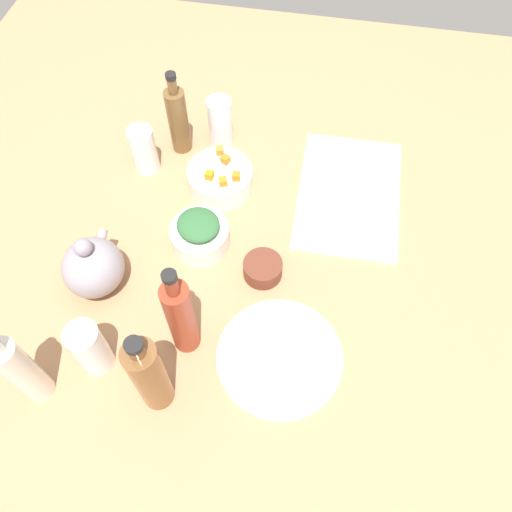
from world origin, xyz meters
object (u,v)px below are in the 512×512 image
Objects in this scene: bottle_3 at (21,370)px; plate_tofu at (280,357)px; cutting_board at (349,194)px; drinking_glass_1 at (220,122)px; bowl_greens at (200,236)px; bowl_carrots at (220,178)px; teapot at (93,267)px; bottle_2 at (149,375)px; bottle_1 at (178,119)px; drinking_glass_2 at (90,348)px; drinking_glass_0 at (144,150)px; bowl_small_side at (263,269)px; bottle_0 at (181,317)px.

plate_tofu is at bearing -71.73° from bottle_3.
drinking_glass_1 is (11.95, 33.76, 5.97)cm from cutting_board.
bowl_greens is 17.15cm from bowl_carrots.
teapot is 29.03cm from bottle_2.
bowl_carrots is 17.83cm from bottle_1.
drinking_glass_2 reaches higher than plate_tofu.
bowl_greens is 33.42cm from drinking_glass_2.
bottle_2 is (-51.91, 0.25, 8.01)cm from bowl_carrots.
bowl_carrots is 19.53cm from drinking_glass_0.
bottle_3 is 1.98× the size of drinking_glass_0.
bowl_greens is 44.33cm from bottle_3.
bowl_greens is 32.23cm from drinking_glass_1.
plate_tofu is at bearing -147.05° from bottle_1.
bowl_carrots is 15.55cm from drinking_glass_1.
cutting_board is at bearing -84.69° from bowl_carrots.
cutting_board is at bearing -12.54° from plate_tofu.
bowl_small_side is at bearing 146.98° from cutting_board.
teapot is at bearing 125.75° from bowl_greens.
bowl_carrots is 59.88cm from bottle_3.
plate_tofu is at bearing 167.46° from cutting_board.
plate_tofu is at bearing -156.54° from drinking_glass_1.
plate_tofu is 1.61× the size of bowl_carrots.
bowl_small_side is 41.21cm from drinking_glass_1.
bottle_0 reaches higher than bowl_small_side.
bottle_3 is 57.87cm from drinking_glass_0.
bowl_small_side reaches higher than cutting_board.
bottle_2 is 1.02× the size of bottle_3.
bottle_1 is (33.24, 26.80, 7.23)cm from bowl_small_side.
drinking_glass_1 reaches higher than plate_tofu.
bottle_0 is 11.84cm from bottle_2.
bowl_greens is at bearing -157.14° from bottle_1.
bowl_greens is (-19.98, 31.30, 2.32)cm from cutting_board.
bottle_3 is at bearing 129.73° from drinking_glass_2.
drinking_glass_2 is at bearing -173.88° from drinking_glass_0.
cutting_board is 30.02cm from bowl_small_side.
drinking_glass_1 is at bearing 70.50° from cutting_board.
bottle_2 reaches higher than teapot.
bottle_0 is at bearing 146.68° from cutting_board.
plate_tofu is at bearing -91.02° from bottle_0.
bottle_2 reaches higher than cutting_board.
teapot is 1.17× the size of drinking_glass_2.
drinking_glass_2 is at bearing 178.86° from bottle_1.
bottle_3 reaches higher than bottle_1.
bottle_1 reaches higher than bowl_carrots.
teapot reaches higher than bowl_greens.
bowl_carrots is at bearing -0.28° from bottle_2.
bowl_small_side is at bearing -126.74° from drinking_glass_0.
teapot is at bearing 179.33° from drinking_glass_0.
bottle_3 is (-3.09, 22.23, -0.58)cm from bottle_2.
bottle_1 is at bearing -38.24° from drinking_glass_0.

